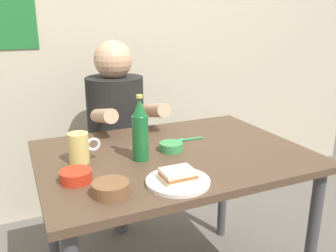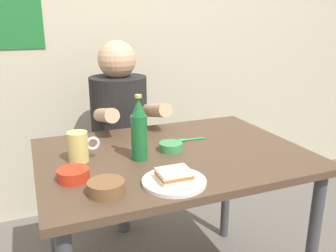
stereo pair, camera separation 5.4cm
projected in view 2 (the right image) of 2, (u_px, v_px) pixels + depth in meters
name	position (u px, v px, depth m)	size (l,w,h in m)	color
wall_back	(109.00, 15.00, 2.25)	(4.40, 0.09, 2.60)	#BCB299
dining_table	(172.00, 172.00, 1.51)	(1.10, 0.80, 0.74)	#4C3828
stool	(122.00, 179.00, 2.13)	(0.34, 0.34, 0.45)	#4C4C51
person_seated	(120.00, 113.00, 2.00)	(0.33, 0.56, 0.72)	black
plate_orange	(174.00, 182.00, 1.20)	(0.22, 0.22, 0.01)	silver
sandwich	(174.00, 175.00, 1.19)	(0.11, 0.09, 0.04)	beige
beer_mug	(79.00, 147.00, 1.37)	(0.13, 0.08, 0.12)	#D1BC66
beer_bottle	(139.00, 131.00, 1.38)	(0.06, 0.06, 0.26)	#19602D
sauce_bowl_chili	(73.00, 174.00, 1.22)	(0.11, 0.11, 0.04)	red
dip_bowl_green	(170.00, 146.00, 1.49)	(0.10, 0.10, 0.03)	#388C4C
condiment_bowl_brown	(106.00, 187.00, 1.12)	(0.12, 0.12, 0.04)	brown
spoon	(186.00, 140.00, 1.62)	(0.13, 0.02, 0.01)	#26A559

